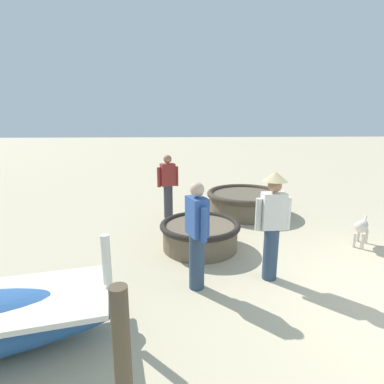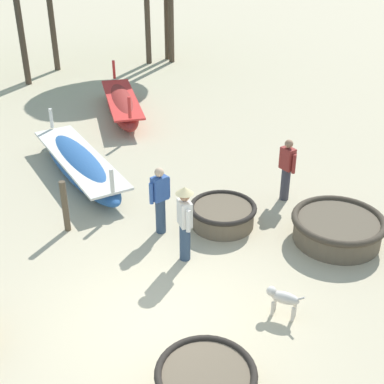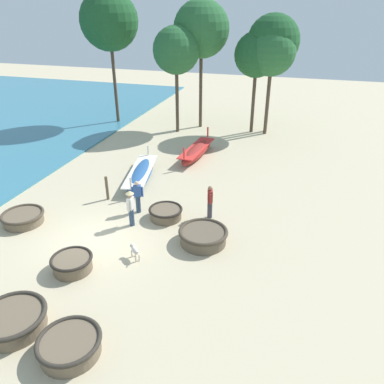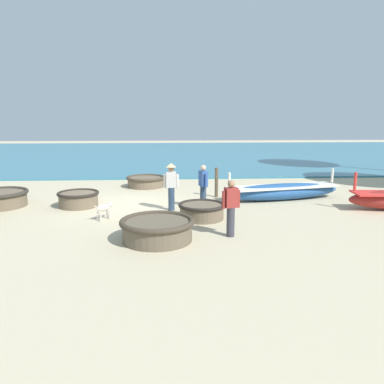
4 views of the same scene
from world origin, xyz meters
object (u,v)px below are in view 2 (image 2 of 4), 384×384
fisherman_hauling (185,219)px  mooring_post_mid_beach (65,206)px  long_boat_white_hull (122,105)px  coracle_beside_post (338,228)px  coracle_tilted (223,214)px  coracle_front_left (206,383)px  fisherman_crouching (287,168)px  dog (282,298)px  long_boat_green_hull (80,164)px  fisherman_by_coracle (160,199)px

fisherman_hauling → mooring_post_mid_beach: fisherman_hauling is taller
long_boat_white_hull → fisherman_hauling: size_ratio=2.72×
coracle_beside_post → long_boat_white_hull: (-2.81, 8.86, 0.06)m
coracle_tilted → coracle_front_left: size_ratio=1.01×
fisherman_crouching → dog: size_ratio=2.88×
long_boat_green_hull → dog: long_boat_green_hull is taller
coracle_beside_post → fisherman_hauling: (-3.29, 0.39, 0.64)m
coracle_front_left → mooring_post_mid_beach: size_ratio=1.24×
long_boat_green_hull → fisherman_crouching: 5.37m
coracle_front_left → fisherman_crouching: (3.83, 5.00, 0.54)m
fisherman_hauling → mooring_post_mid_beach: size_ratio=1.38×
coracle_tilted → fisherman_crouching: bearing=18.7°
fisherman_crouching → dog: 4.24m
dog → coracle_beside_post: bearing=38.5°
coracle_tilted → fisherman_crouching: size_ratio=0.97×
coracle_tilted → long_boat_white_hull: bearing=95.4°
coracle_front_left → coracle_tilted: bearing=65.8°
coracle_front_left → dog: (1.87, 1.27, 0.07)m
coracle_tilted → dog: (-0.09, -3.10, 0.09)m
coracle_front_left → coracle_beside_post: 5.06m
coracle_tilted → mooring_post_mid_beach: (-3.34, 0.89, 0.33)m
long_boat_green_hull → fisherman_hauling: size_ratio=3.00×
coracle_tilted → mooring_post_mid_beach: 3.48m
long_boat_white_hull → mooring_post_mid_beach: 7.13m
coracle_front_left → fisherman_crouching: 6.32m
fisherman_crouching → dog: fisherman_crouching is taller
fisherman_hauling → mooring_post_mid_beach: bearing=139.2°
coracle_tilted → dog: 3.10m
coracle_front_left → dog: size_ratio=2.75×
fisherman_by_coracle → mooring_post_mid_beach: fisherman_by_coracle is taller
coracle_beside_post → fisherman_by_coracle: (-3.49, 1.53, 0.51)m
long_boat_green_hull → long_boat_white_hull: (1.98, 4.07, 0.05)m
coracle_front_left → dog: coracle_front_left is taller
coracle_beside_post → long_boat_green_hull: 6.78m
fisherman_crouching → mooring_post_mid_beach: fisherman_crouching is taller
coracle_tilted → fisherman_hauling: fisherman_hauling is taller
long_boat_green_hull → fisherman_crouching: bearing=-31.6°
coracle_tilted → fisherman_by_coracle: 1.51m
long_boat_green_hull → fisherman_by_coracle: size_ratio=3.19×
coracle_tilted → fisherman_crouching: 2.05m
long_boat_green_hull → long_boat_white_hull: bearing=64.0°
fisherman_by_coracle → long_boat_green_hull: bearing=111.7°
long_boat_green_hull → fisherman_by_coracle: (1.30, -3.27, 0.50)m
long_boat_green_hull → fisherman_hauling: (1.50, -4.40, 0.62)m
coracle_tilted → fisherman_hauling: size_ratio=0.91×
mooring_post_mid_beach → coracle_front_left: bearing=-75.3°
long_boat_white_hull → dog: (0.62, -10.61, -0.01)m
fisherman_crouching → fisherman_hauling: size_ratio=0.94×
dog → mooring_post_mid_beach: size_ratio=0.45×
coracle_beside_post → dog: bearing=-141.5°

